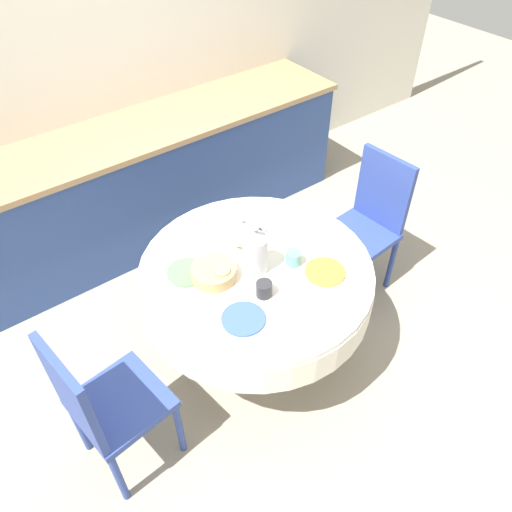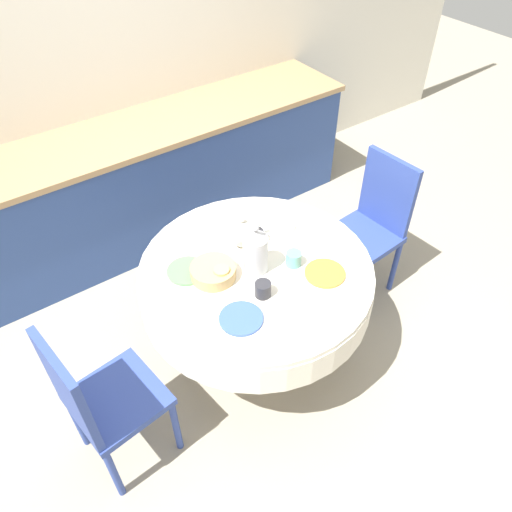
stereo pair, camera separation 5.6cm
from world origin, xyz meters
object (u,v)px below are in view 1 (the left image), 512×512
Objects in this scene: coffee_carafe at (256,251)px; teapot at (242,233)px; chair_left at (369,220)px; chair_right at (102,404)px.

coffee_carafe reaches higher than teapot.
chair_left and chair_right have the same top height.
chair_left is 4.65× the size of teapot.
chair_left reaches higher than teapot.
chair_right is (-1.92, -0.19, 0.00)m from chair_left.
teapot is at bearing 74.68° from coffee_carafe.
chair_right is 1.08m from teapot.
chair_left is 0.97m from teapot.
coffee_carafe is 1.43× the size of teapot.
chair_left is 1.00× the size of chair_right.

